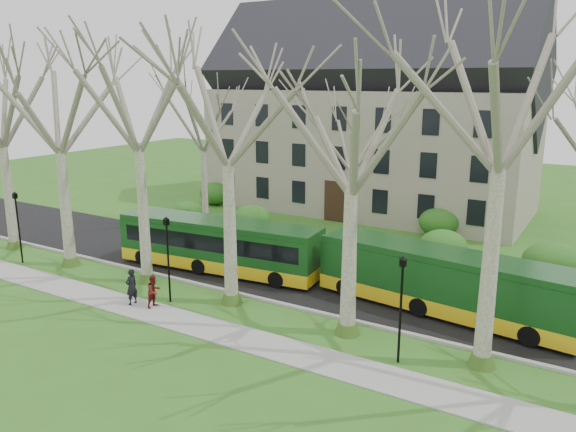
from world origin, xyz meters
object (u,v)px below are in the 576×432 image
object	(u,v)px
pedestrian_b	(154,291)
bus_follow	(443,281)
pedestrian_a	(131,287)
bus_lead	(219,244)

from	to	relation	value
pedestrian_b	bus_follow	bearing A→B (deg)	-57.89
pedestrian_a	bus_lead	bearing A→B (deg)	179.39
pedestrian_b	pedestrian_a	bearing A→B (deg)	109.04
bus_follow	pedestrian_a	distance (m)	15.10
bus_follow	pedestrian_b	xyz separation A→B (m)	(-12.21, -6.64, -0.75)
pedestrian_a	pedestrian_b	world-z (taller)	pedestrian_a
pedestrian_a	pedestrian_b	bearing A→B (deg)	109.63
bus_lead	pedestrian_b	xyz separation A→B (m)	(0.65, -5.98, -0.74)
pedestrian_a	bus_follow	bearing A→B (deg)	121.65
bus_follow	pedestrian_b	size ratio (longest dim) A/B	7.73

